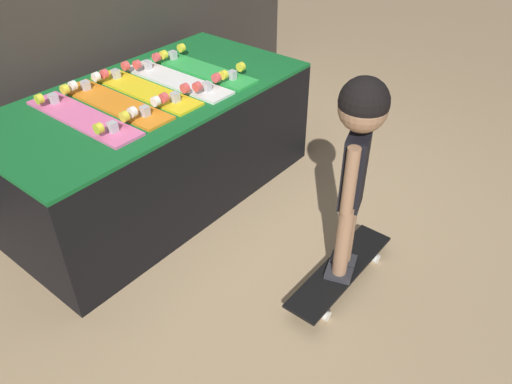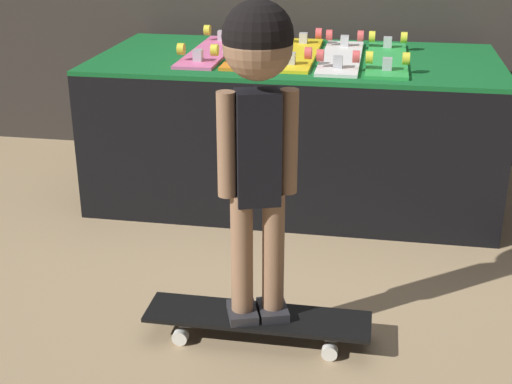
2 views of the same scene
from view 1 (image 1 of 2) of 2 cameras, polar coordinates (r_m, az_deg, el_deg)
ground_plane at (r=2.91m, az=-2.64°, el=-4.42°), size 16.00×16.00×0.00m
display_rack at (r=3.08m, az=-11.50°, el=5.24°), size 1.87×0.95×0.69m
skateboard_pink_on_rack at (r=2.72m, az=-19.22°, el=8.21°), size 0.18×0.76×0.09m
skateboard_orange_on_rack at (r=2.82m, az=-15.87°, el=9.93°), size 0.18×0.76×0.09m
skateboard_yellow_on_rack at (r=2.93m, az=-12.61°, el=11.44°), size 0.18×0.76×0.09m
skateboard_white_on_rack at (r=3.02m, az=-9.09°, el=12.66°), size 0.18×0.76×0.09m
skateboard_green_on_rack at (r=3.15m, az=-6.23°, el=13.89°), size 0.18×0.76×0.09m
skateboard_on_floor at (r=2.60m, az=9.61°, el=-8.94°), size 0.75×0.18×0.09m
child at (r=2.15m, az=11.56°, el=5.13°), size 0.24×0.21×1.03m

